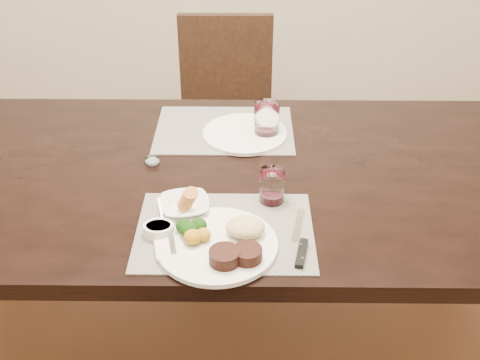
{
  "coord_description": "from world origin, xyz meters",
  "views": [
    {
      "loc": [
        0.09,
        -1.53,
        1.72
      ],
      "look_at": [
        0.08,
        -0.15,
        0.82
      ],
      "focal_mm": 45.0,
      "sensor_mm": 36.0,
      "label": 1
    }
  ],
  "objects_px": {
    "dinner_plate": "(223,243)",
    "cracker_bowl": "(185,206)",
    "wine_glass_near": "(272,187)",
    "steak_knife": "(301,246)",
    "far_plate": "(245,134)",
    "chair_far": "(226,108)"
  },
  "relations": [
    {
      "from": "chair_far",
      "to": "far_plate",
      "type": "relative_size",
      "value": 3.24
    },
    {
      "from": "dinner_plate",
      "to": "wine_glass_near",
      "type": "height_order",
      "value": "wine_glass_near"
    },
    {
      "from": "cracker_bowl",
      "to": "far_plate",
      "type": "bearing_deg",
      "value": 69.41
    },
    {
      "from": "cracker_bowl",
      "to": "wine_glass_near",
      "type": "bearing_deg",
      "value": 12.93
    },
    {
      "from": "steak_knife",
      "to": "wine_glass_near",
      "type": "distance_m",
      "value": 0.22
    },
    {
      "from": "dinner_plate",
      "to": "wine_glass_near",
      "type": "relative_size",
      "value": 3.14
    },
    {
      "from": "cracker_bowl",
      "to": "wine_glass_near",
      "type": "distance_m",
      "value": 0.24
    },
    {
      "from": "cracker_bowl",
      "to": "wine_glass_near",
      "type": "xyz_separation_m",
      "value": [
        0.24,
        0.05,
        0.03
      ]
    },
    {
      "from": "steak_knife",
      "to": "cracker_bowl",
      "type": "relative_size",
      "value": 1.56
    },
    {
      "from": "far_plate",
      "to": "chair_far",
      "type": "bearing_deg",
      "value": 97.08
    },
    {
      "from": "dinner_plate",
      "to": "cracker_bowl",
      "type": "height_order",
      "value": "cracker_bowl"
    },
    {
      "from": "dinner_plate",
      "to": "wine_glass_near",
      "type": "bearing_deg",
      "value": 69.53
    },
    {
      "from": "steak_knife",
      "to": "far_plate",
      "type": "bearing_deg",
      "value": 115.17
    },
    {
      "from": "steak_knife",
      "to": "cracker_bowl",
      "type": "height_order",
      "value": "cracker_bowl"
    },
    {
      "from": "steak_knife",
      "to": "wine_glass_near",
      "type": "relative_size",
      "value": 2.53
    },
    {
      "from": "far_plate",
      "to": "steak_knife",
      "type": "bearing_deg",
      "value": -76.28
    },
    {
      "from": "steak_knife",
      "to": "far_plate",
      "type": "distance_m",
      "value": 0.6
    },
    {
      "from": "chair_far",
      "to": "wine_glass_near",
      "type": "xyz_separation_m",
      "value": [
        0.16,
        -1.09,
        0.29
      ]
    },
    {
      "from": "cracker_bowl",
      "to": "steak_knife",
      "type": "bearing_deg",
      "value": -26.76
    },
    {
      "from": "chair_far",
      "to": "far_plate",
      "type": "distance_m",
      "value": 0.76
    },
    {
      "from": "chair_far",
      "to": "steak_knife",
      "type": "distance_m",
      "value": 1.34
    },
    {
      "from": "cracker_bowl",
      "to": "far_plate",
      "type": "relative_size",
      "value": 0.57
    }
  ]
}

